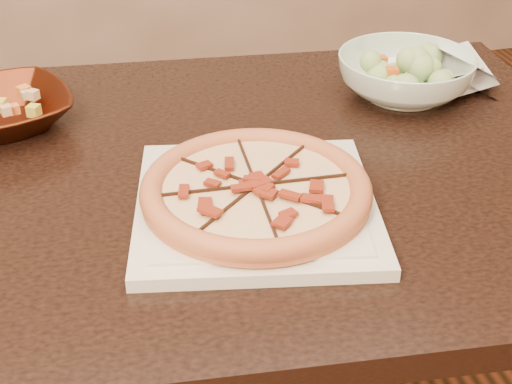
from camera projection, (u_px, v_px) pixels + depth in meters
dining_table at (187, 231)px, 1.09m from camera, size 1.33×0.92×0.75m
plate at (256, 205)px, 0.93m from camera, size 0.36×0.36×0.02m
pizza at (256, 189)px, 0.92m from camera, size 0.30×0.30×0.03m
bronze_bowl at (1, 112)px, 1.12m from camera, size 0.27×0.27×0.05m
salad_bowl at (405, 76)px, 1.22m from camera, size 0.29×0.29×0.07m
salad at (409, 46)px, 1.19m from camera, size 0.12×0.12×0.04m
cling_film at (453, 74)px, 1.25m from camera, size 0.19×0.17×0.05m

